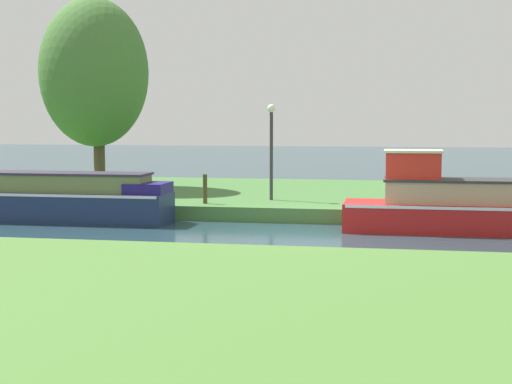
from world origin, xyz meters
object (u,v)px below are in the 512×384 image
object	(u,v)px
navy_narrowboat	(51,199)
mooring_post_near	(391,194)
red_barge	(480,207)
mooring_post_far	(205,189)
willow_tree_left	(94,73)
lamp_post	(271,140)

from	to	relation	value
navy_narrowboat	mooring_post_near	distance (m)	9.16
red_barge	mooring_post_far	bearing A→B (deg)	168.03
willow_tree_left	mooring_post_near	bearing A→B (deg)	-22.80
red_barge	navy_narrowboat	distance (m)	11.17
red_barge	willow_tree_left	size ratio (longest dim) A/B	1.09
red_barge	mooring_post_near	distance (m)	2.65
willow_tree_left	mooring_post_far	xyz separation A→B (m)	(4.97, -4.25, -3.53)
lamp_post	mooring_post_near	size ratio (longest dim) A/B	3.98
lamp_post	mooring_post_far	bearing A→B (deg)	-141.60
willow_tree_left	mooring_post_near	world-z (taller)	willow_tree_left
navy_narrowboat	lamp_post	bearing A→B (deg)	27.32
willow_tree_left	lamp_post	bearing A→B (deg)	-23.86
lamp_post	mooring_post_near	bearing A→B (deg)	-20.72
willow_tree_left	mooring_post_far	size ratio (longest dim) A/B	7.87
navy_narrowboat	willow_tree_left	size ratio (longest dim) A/B	1.06
mooring_post_far	lamp_post	bearing A→B (deg)	38.40
navy_narrowboat	mooring_post_near	world-z (taller)	navy_narrowboat
navy_narrowboat	mooring_post_near	size ratio (longest dim) A/B	9.76
mooring_post_near	mooring_post_far	xyz separation A→B (m)	(-5.15, 0.00, 0.06)
willow_tree_left	navy_narrowboat	bearing A→B (deg)	-79.41
willow_tree_left	mooring_post_near	distance (m)	11.54
mooring_post_near	mooring_post_far	distance (m)	5.15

